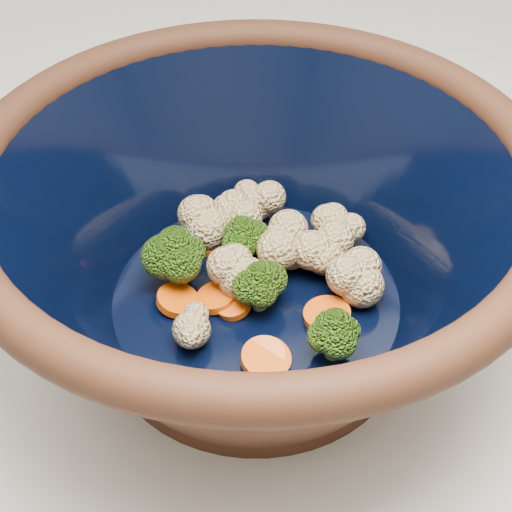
# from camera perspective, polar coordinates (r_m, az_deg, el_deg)

# --- Properties ---
(counter) EXTENTS (1.20, 1.20, 0.90)m
(counter) POSITION_cam_1_polar(r_m,az_deg,el_deg) (0.97, -1.19, -18.28)
(counter) COLOR silver
(counter) RESTS_ON ground
(mixing_bowl) EXTENTS (0.40, 0.40, 0.16)m
(mixing_bowl) POSITION_cam_1_polar(r_m,az_deg,el_deg) (0.47, 0.00, 1.38)
(mixing_bowl) COLOR black
(mixing_bowl) RESTS_ON counter
(vegetable_pile) EXTENTS (0.16, 0.18, 0.05)m
(vegetable_pile) POSITION_cam_1_polar(r_m,az_deg,el_deg) (0.51, 0.42, -0.31)
(vegetable_pile) COLOR #608442
(vegetable_pile) RESTS_ON mixing_bowl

